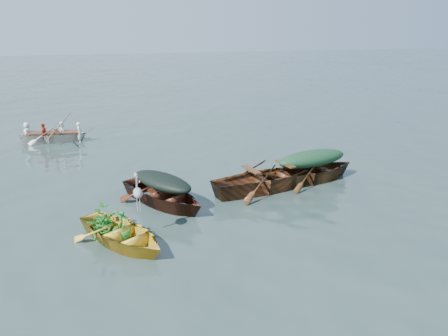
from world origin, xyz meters
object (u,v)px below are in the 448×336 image
Objects in this scene: rowed_boat at (55,142)px; heron at (138,199)px; yellow_dinghy at (123,244)px; dark_covered_boat at (163,205)px; open_wooden_boat at (268,190)px; green_tarp_boat at (311,182)px.

heron is at bearing -156.94° from rowed_boat.
dark_covered_boat is at bearing 26.87° from yellow_dinghy.
yellow_dinghy is at bearing -152.10° from dark_covered_boat.
dark_covered_boat is 8.85m from rowed_boat.
open_wooden_boat reaches higher than rowed_boat.
green_tarp_boat is (6.10, 2.41, 0.00)m from yellow_dinghy.
dark_covered_boat is 2.08m from heron.
open_wooden_boat is 10.33m from rowed_boat.
green_tarp_boat is 11.20m from rowed_boat.
open_wooden_boat is 4.54m from heron.
green_tarp_boat reaches higher than rowed_boat.
rowed_boat is 10.24m from heron.
heron is at bearing 100.59° from green_tarp_boat.
green_tarp_boat is at bearing -24.09° from dark_covered_boat.
yellow_dinghy is 0.87× the size of rowed_boat.
open_wooden_boat is 1.30× the size of rowed_boat.
heron reaches higher than open_wooden_boat.
green_tarp_boat is at bearing -8.56° from yellow_dinghy.
yellow_dinghy is 1.07m from heron.
dark_covered_boat is 0.80× the size of open_wooden_boat.
heron reaches higher than green_tarp_boat.
open_wooden_boat is (-1.60, -0.27, 0.00)m from green_tarp_boat.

